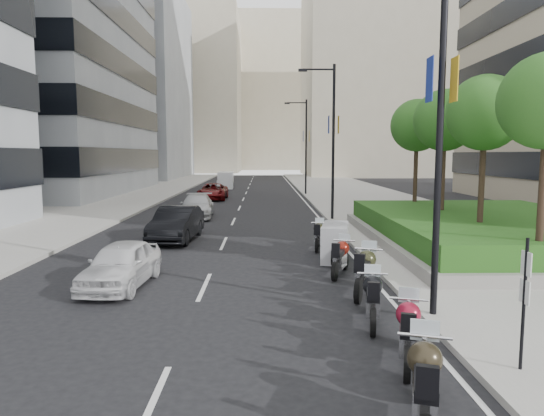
{
  "coord_description": "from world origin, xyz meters",
  "views": [
    {
      "loc": [
        0.27,
        -10.11,
        3.93
      ],
      "look_at": [
        0.57,
        7.15,
        2.0
      ],
      "focal_mm": 32.0,
      "sensor_mm": 36.0,
      "label": 1
    }
  ],
  "objects_px": {
    "lamp_post_0": "(434,104)",
    "car_c": "(197,206)",
    "motorcycle_0": "(424,386)",
    "parking_sign": "(524,297)",
    "car_d": "(213,192)",
    "car_b": "(176,224)",
    "motorcycle_2": "(373,299)",
    "motorcycle_5": "(335,242)",
    "motorcycle_3": "(365,272)",
    "motorcycle_4": "(341,257)",
    "motorcycle_1": "(408,332)",
    "car_a": "(121,264)",
    "delivery_van": "(226,181)",
    "motorcycle_6": "(318,235)",
    "lamp_post_2": "(304,142)",
    "lamp_post_1": "(331,134)"
  },
  "relations": [
    {
      "from": "lamp_post_0",
      "to": "car_c",
      "type": "distance_m",
      "value": 21.0
    },
    {
      "from": "motorcycle_0",
      "to": "car_c",
      "type": "height_order",
      "value": "car_c"
    },
    {
      "from": "parking_sign",
      "to": "car_d",
      "type": "distance_m",
      "value": 34.81
    },
    {
      "from": "lamp_post_0",
      "to": "car_b",
      "type": "xyz_separation_m",
      "value": [
        -7.84,
        10.74,
        -4.29
      ]
    },
    {
      "from": "motorcycle_2",
      "to": "parking_sign",
      "type": "bearing_deg",
      "value": -132.78
    },
    {
      "from": "motorcycle_2",
      "to": "motorcycle_5",
      "type": "distance_m",
      "value": 6.71
    },
    {
      "from": "motorcycle_3",
      "to": "motorcycle_4",
      "type": "bearing_deg",
      "value": 30.45
    },
    {
      "from": "motorcycle_3",
      "to": "motorcycle_5",
      "type": "bearing_deg",
      "value": 24.61
    },
    {
      "from": "lamp_post_0",
      "to": "motorcycle_1",
      "type": "relative_size",
      "value": 4.17
    },
    {
      "from": "car_a",
      "to": "car_c",
      "type": "relative_size",
      "value": 0.82
    },
    {
      "from": "motorcycle_2",
      "to": "delivery_van",
      "type": "height_order",
      "value": "delivery_van"
    },
    {
      "from": "car_a",
      "to": "car_d",
      "type": "relative_size",
      "value": 0.78
    },
    {
      "from": "lamp_post_0",
      "to": "motorcycle_6",
      "type": "distance_m",
      "value": 9.92
    },
    {
      "from": "car_d",
      "to": "motorcycle_6",
      "type": "bearing_deg",
      "value": -72.67
    },
    {
      "from": "delivery_van",
      "to": "car_b",
      "type": "bearing_deg",
      "value": -91.22
    },
    {
      "from": "motorcycle_5",
      "to": "motorcycle_6",
      "type": "height_order",
      "value": "motorcycle_5"
    },
    {
      "from": "motorcycle_0",
      "to": "lamp_post_0",
      "type": "bearing_deg",
      "value": -2.0
    },
    {
      "from": "motorcycle_3",
      "to": "delivery_van",
      "type": "height_order",
      "value": "delivery_van"
    },
    {
      "from": "motorcycle_3",
      "to": "car_d",
      "type": "relative_size",
      "value": 0.46
    },
    {
      "from": "motorcycle_6",
      "to": "car_b",
      "type": "bearing_deg",
      "value": 82.86
    },
    {
      "from": "lamp_post_2",
      "to": "car_d",
      "type": "relative_size",
      "value": 1.78
    },
    {
      "from": "lamp_post_2",
      "to": "motorcycle_1",
      "type": "distance_m",
      "value": 37.63
    },
    {
      "from": "lamp_post_2",
      "to": "motorcycle_6",
      "type": "distance_m",
      "value": 26.74
    },
    {
      "from": "parking_sign",
      "to": "motorcycle_6",
      "type": "distance_m",
      "value": 11.94
    },
    {
      "from": "lamp_post_1",
      "to": "lamp_post_2",
      "type": "distance_m",
      "value": 18.0
    },
    {
      "from": "lamp_post_2",
      "to": "parking_sign",
      "type": "relative_size",
      "value": 3.6
    },
    {
      "from": "motorcycle_3",
      "to": "car_c",
      "type": "xyz_separation_m",
      "value": [
        -7.0,
        16.78,
        0.05
      ]
    },
    {
      "from": "lamp_post_1",
      "to": "motorcycle_1",
      "type": "relative_size",
      "value": 4.17
    },
    {
      "from": "parking_sign",
      "to": "lamp_post_0",
      "type": "bearing_deg",
      "value": 102.33
    },
    {
      "from": "motorcycle_2",
      "to": "car_c",
      "type": "xyz_separation_m",
      "value": [
        -6.68,
        19.13,
        0.12
      ]
    },
    {
      "from": "lamp_post_1",
      "to": "motorcycle_3",
      "type": "xyz_separation_m",
      "value": [
        -1.04,
        -14.87,
        -4.42
      ]
    },
    {
      "from": "motorcycle_6",
      "to": "car_c",
      "type": "distance_m",
      "value": 12.08
    },
    {
      "from": "lamp_post_0",
      "to": "car_a",
      "type": "height_order",
      "value": "lamp_post_0"
    },
    {
      "from": "car_c",
      "to": "motorcycle_6",
      "type": "bearing_deg",
      "value": -60.93
    },
    {
      "from": "motorcycle_0",
      "to": "lamp_post_1",
      "type": "bearing_deg",
      "value": 12.93
    },
    {
      "from": "car_b",
      "to": "motorcycle_2",
      "type": "bearing_deg",
      "value": -55.35
    },
    {
      "from": "parking_sign",
      "to": "car_b",
      "type": "distance_m",
      "value": 16.17
    },
    {
      "from": "delivery_van",
      "to": "lamp_post_1",
      "type": "bearing_deg",
      "value": -75.38
    },
    {
      "from": "lamp_post_0",
      "to": "lamp_post_2",
      "type": "bearing_deg",
      "value": 90.0
    },
    {
      "from": "car_a",
      "to": "car_c",
      "type": "height_order",
      "value": "car_c"
    },
    {
      "from": "motorcycle_5",
      "to": "lamp_post_2",
      "type": "bearing_deg",
      "value": 8.85
    },
    {
      "from": "car_a",
      "to": "motorcycle_1",
      "type": "bearing_deg",
      "value": -33.92
    },
    {
      "from": "parking_sign",
      "to": "motorcycle_1",
      "type": "bearing_deg",
      "value": 160.21
    },
    {
      "from": "delivery_van",
      "to": "motorcycle_6",
      "type": "bearing_deg",
      "value": -81.47
    },
    {
      "from": "lamp_post_1",
      "to": "car_b",
      "type": "distance_m",
      "value": 10.91
    },
    {
      "from": "motorcycle_4",
      "to": "car_b",
      "type": "height_order",
      "value": "car_b"
    },
    {
      "from": "parking_sign",
      "to": "motorcycle_1",
      "type": "distance_m",
      "value": 2.11
    },
    {
      "from": "car_b",
      "to": "car_c",
      "type": "height_order",
      "value": "car_b"
    },
    {
      "from": "lamp_post_0",
      "to": "motorcycle_4",
      "type": "relative_size",
      "value": 4.36
    },
    {
      "from": "motorcycle_6",
      "to": "motorcycle_5",
      "type": "bearing_deg",
      "value": -159.65
    }
  ]
}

